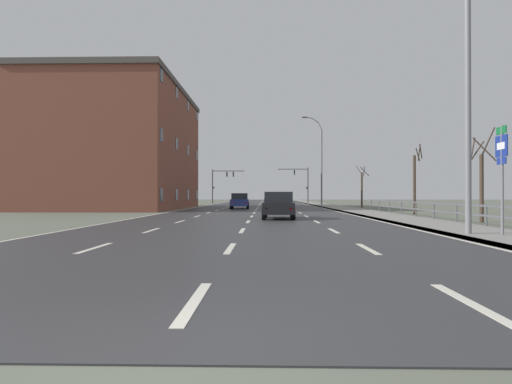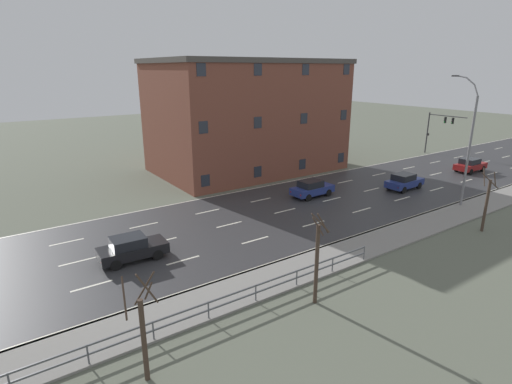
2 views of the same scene
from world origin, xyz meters
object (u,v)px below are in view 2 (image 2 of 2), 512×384
Objects in this scene: street_lamp_midground at (468,145)px; car_near_left at (404,181)px; car_far_left at (312,188)px; brick_building at (247,116)px; traffic_signal_left at (437,126)px; car_distant at (470,165)px; car_mid_centre at (132,248)px.

car_near_left is (-5.83, 0.35, -4.52)m from street_lamp_midground.
car_far_left is 0.20× the size of brick_building.
traffic_signal_left is 19.87m from car_near_left.
traffic_signal_left is 10.33m from car_distant.
street_lamp_midground is 23.00m from traffic_signal_left.
car_mid_centre is (-5.81, -26.52, -4.52)m from street_lamp_midground.
brick_building is (-15.79, 18.85, 5.38)m from car_mid_centre.
street_lamp_midground is at bearing -5.64° from car_near_left.
car_far_left is at bearing 102.65° from car_mid_centre.
car_distant is at bearing 88.18° from car_near_left.
car_mid_centre is at bearing -79.65° from traffic_signal_left.
brick_building reaches higher than traffic_signal_left.
car_mid_centre and car_near_left have the same top height.
car_distant is at bearing 52.21° from brick_building.
brick_building reaches higher than car_far_left.
traffic_signal_left is 1.35× the size of car_mid_centre.
car_far_left is at bearing -136.56° from street_lamp_midground.
car_distant is at bearing 92.10° from car_mid_centre.
car_mid_centre is 0.20× the size of brick_building.
car_distant is (3.27, 21.24, 0.00)m from car_far_left.
brick_building reaches higher than car_mid_centre.
car_distant is at bearing -35.08° from traffic_signal_left.
brick_building is at bearing -160.42° from street_lamp_midground.
traffic_signal_left reaches higher than car_near_left.
car_distant is 26.16m from brick_building.
car_distant is (-0.08, 12.19, 0.00)m from car_near_left.
car_far_left is 18.15m from car_mid_centre.
car_far_left is 1.00× the size of car_distant.
car_mid_centre is 39.07m from car_distant.
traffic_signal_left reaches higher than car_distant.
street_lamp_midground is 2.61× the size of car_near_left.
car_far_left is 21.49m from car_distant.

